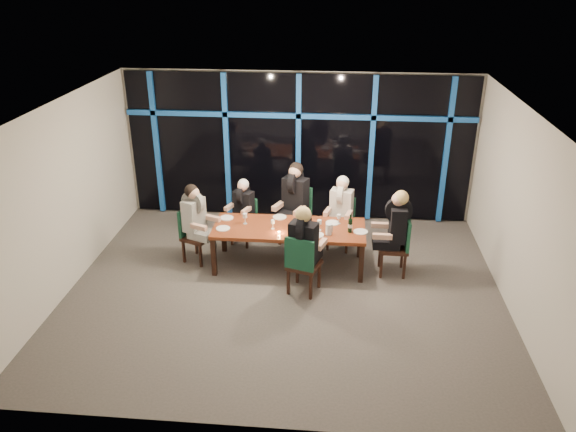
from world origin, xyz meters
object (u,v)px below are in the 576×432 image
Objects in this scene: chair_far_left at (245,218)px; diner_end_left at (195,212)px; wine_bottle at (350,225)px; diner_near_mid at (304,237)px; dining_table at (289,231)px; diner_end_right at (396,220)px; diner_far_mid at (294,192)px; chair_near_mid at (302,262)px; chair_far_mid at (297,212)px; water_pitcher at (329,229)px; chair_far_right at (341,220)px; diner_far_left at (243,202)px; chair_end_right at (399,243)px; diner_far_right at (341,202)px; chair_end_left at (193,232)px.

diner_end_left is (-0.73, -0.81, 0.45)m from chair_far_left.
diner_near_mid is at bearing -135.32° from wine_bottle.
wine_bottle reaches higher than chair_far_left.
dining_table is 2.57× the size of diner_end_right.
diner_far_mid is at bearing -62.36° from diner_near_mid.
diner_end_right is (1.76, -0.98, -0.04)m from diner_far_mid.
diner_end_right reaches higher than chair_near_mid.
water_pitcher is (0.63, -1.21, 0.24)m from chair_far_mid.
chair_far_right is 1.85m from chair_near_mid.
diner_far_left is (-0.99, -0.20, 0.23)m from chair_far_mid.
chair_far_mid is 0.44m from diner_far_mid.
diner_near_mid is (-1.47, -0.73, -0.00)m from diner_end_right.
chair_end_right is at bearing -136.96° from diner_near_mid.
diner_far_left is at bearing -34.16° from diner_near_mid.
diner_far_left is at bearing -36.16° from chair_near_mid.
water_pitcher is (-0.35, -0.13, -0.03)m from wine_bottle.
diner_far_right is 0.97× the size of diner_end_left.
chair_far_left is at bearing -19.32° from diner_end_left.
diner_end_right reaches higher than chair_far_mid.
diner_far_right reaches higher than chair_far_left.
diner_near_mid reaches higher than chair_end_left.
diner_far_mid is at bearing -118.29° from chair_end_right.
chair_far_left is at bearing -165.78° from chair_far_right.
diner_end_right is (-0.09, -0.00, 0.41)m from chair_end_right.
diner_end_right is (0.88, -0.93, 0.45)m from chair_far_right.
chair_end_left reaches higher than chair_far_left.
chair_far_mid reaches higher than chair_end_left.
wine_bottle is at bearing 18.90° from water_pitcher.
chair_far_left is 0.98m from chair_far_mid.
diner_near_mid reaches higher than diner_far_left.
chair_far_mid is at bearing -40.25° from chair_end_left.
diner_far_right is 2.90× the size of wine_bottle.
water_pitcher is at bearing -11.08° from diner_far_left.
diner_end_left is at bearing -92.48° from chair_end_right.
diner_far_left reaches higher than chair_end_right.
diner_far_mid reaches higher than diner_end_left.
chair_far_mid is 0.86m from chair_far_right.
diner_far_mid is 1.13× the size of diner_far_right.
diner_near_mid is at bearing -57.15° from diner_far_mid.
chair_far_right is (0.90, 0.85, -0.15)m from dining_table.
chair_end_right is at bearing -4.84° from diner_far_mid.
chair_near_mid is (0.29, -0.90, -0.11)m from dining_table.
chair_end_right is at bearing 90.00° from diner_end_right.
diner_far_right is 0.93× the size of diner_end_right.
chair_end_right is 1.22m from water_pitcher.
diner_near_mid is (-0.59, -1.66, 0.45)m from chair_far_right.
dining_table is 2.71× the size of diner_end_left.
wine_bottle is at bearing -67.30° from chair_far_right.
water_pitcher is at bearing -74.53° from chair_end_left.
diner_far_right is (1.81, -0.02, 0.08)m from diner_far_left.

